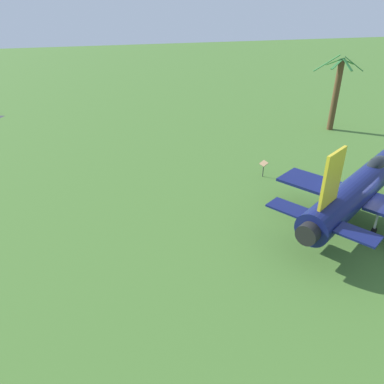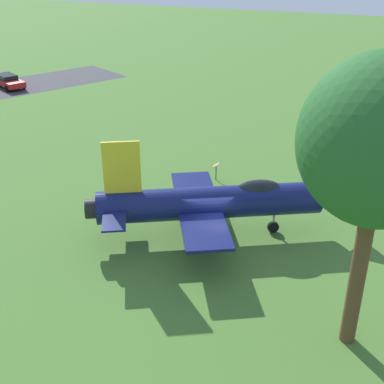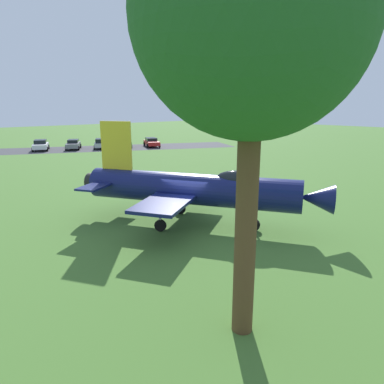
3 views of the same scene
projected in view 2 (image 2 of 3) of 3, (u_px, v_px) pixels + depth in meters
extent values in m
plane|color=#47722D|center=(209.00, 236.00, 26.11)|extent=(200.00, 200.00, 0.00)
cylinder|color=#111951|center=(210.00, 203.00, 25.26)|extent=(7.06, 10.58, 1.64)
cone|color=#111951|center=(329.00, 196.00, 25.88)|extent=(2.01, 2.08, 1.40)
cylinder|color=black|center=(92.00, 209.00, 24.67)|extent=(1.15, 1.01, 0.99)
ellipsoid|color=black|center=(259.00, 188.00, 25.20)|extent=(1.88, 2.36, 0.84)
cube|color=yellow|center=(122.00, 168.00, 23.89)|extent=(1.02, 1.63, 2.63)
cube|color=#111951|center=(193.00, 186.00, 27.51)|extent=(3.97, 3.55, 0.16)
cube|color=#111951|center=(205.00, 232.00, 23.07)|extent=(3.97, 3.55, 0.16)
cube|color=#111951|center=(116.00, 189.00, 26.25)|extent=(2.11, 1.85, 0.10)
cube|color=#111951|center=(114.00, 222.00, 23.17)|extent=(2.11, 1.85, 0.10)
cylinder|color=#A5A8AD|center=(274.00, 215.00, 25.99)|extent=(0.12, 0.12, 1.47)
cylinder|color=black|center=(273.00, 227.00, 26.31)|extent=(0.46, 0.61, 0.60)
cylinder|color=#A5A8AD|center=(185.00, 206.00, 26.90)|extent=(0.12, 0.12, 1.47)
cylinder|color=black|center=(185.00, 218.00, 27.22)|extent=(0.46, 0.61, 0.60)
cylinder|color=#A5A8AD|center=(191.00, 235.00, 24.18)|extent=(0.12, 0.12, 1.47)
cylinder|color=black|center=(191.00, 248.00, 24.51)|extent=(0.46, 0.61, 0.60)
cylinder|color=brown|center=(359.00, 269.00, 17.82)|extent=(0.58, 0.58, 6.48)
ellipsoid|color=#235B26|center=(382.00, 140.00, 15.67)|extent=(5.93, 5.32, 5.57)
cylinder|color=#333333|center=(216.00, 173.00, 32.20)|extent=(0.06, 0.06, 0.90)
cube|color=olive|center=(216.00, 165.00, 31.95)|extent=(0.63, 0.44, 0.25)
cube|color=red|center=(9.00, 82.00, 53.21)|extent=(3.62, 4.97, 0.57)
cube|color=black|center=(7.00, 77.00, 53.24)|extent=(2.40, 2.83, 0.46)
cylinder|color=black|center=(24.00, 86.00, 52.83)|extent=(0.47, 0.67, 0.64)
cylinder|color=black|center=(7.00, 89.00, 51.77)|extent=(0.47, 0.67, 0.64)
cylinder|color=black|center=(12.00, 81.00, 54.91)|extent=(0.47, 0.67, 0.64)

